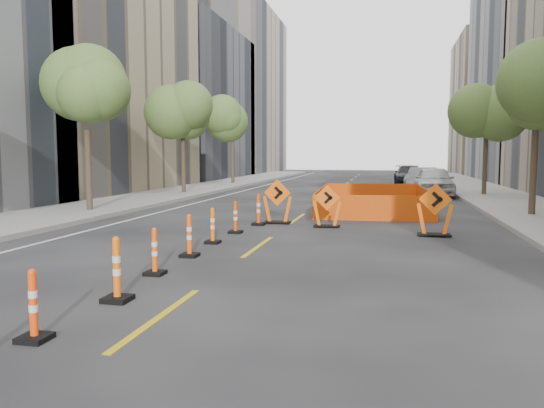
% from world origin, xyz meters
% --- Properties ---
extents(ground_plane, '(140.00, 140.00, 0.00)m').
position_xyz_m(ground_plane, '(0.00, 0.00, 0.00)').
color(ground_plane, black).
extents(sidewalk_left, '(4.00, 90.00, 0.15)m').
position_xyz_m(sidewalk_left, '(-9.00, 12.00, 0.07)').
color(sidewalk_left, gray).
rests_on(sidewalk_left, ground).
extents(bld_left_d, '(12.00, 16.00, 14.00)m').
position_xyz_m(bld_left_d, '(-17.00, 39.20, 7.00)').
color(bld_left_d, '#4C4C51').
rests_on(bld_left_d, ground).
extents(bld_left_e, '(12.00, 20.00, 20.00)m').
position_xyz_m(bld_left_e, '(-17.00, 55.60, 10.00)').
color(bld_left_e, gray).
rests_on(bld_left_e, ground).
extents(bld_right_e, '(12.00, 14.00, 16.00)m').
position_xyz_m(bld_right_e, '(17.00, 58.60, 8.00)').
color(bld_right_e, tan).
rests_on(bld_right_e, ground).
extents(tree_l_b, '(2.80, 2.80, 5.95)m').
position_xyz_m(tree_l_b, '(-8.40, 10.00, 4.53)').
color(tree_l_b, '#382B1E').
rests_on(tree_l_b, ground).
extents(tree_l_c, '(2.80, 2.80, 5.95)m').
position_xyz_m(tree_l_c, '(-8.40, 20.00, 4.53)').
color(tree_l_c, '#382B1E').
rests_on(tree_l_c, ground).
extents(tree_l_d, '(2.80, 2.80, 5.95)m').
position_xyz_m(tree_l_d, '(-8.40, 30.00, 4.53)').
color(tree_l_d, '#382B1E').
rests_on(tree_l_d, ground).
extents(tree_r_b, '(2.80, 2.80, 5.95)m').
position_xyz_m(tree_r_b, '(8.40, 12.00, 4.53)').
color(tree_r_b, '#382B1E').
rests_on(tree_r_b, ground).
extents(tree_r_c, '(2.80, 2.80, 5.95)m').
position_xyz_m(tree_r_c, '(8.40, 22.00, 4.53)').
color(tree_r_c, '#382B1E').
rests_on(tree_r_c, ground).
extents(channelizer_1, '(0.37, 0.37, 0.93)m').
position_xyz_m(channelizer_1, '(-1.14, -3.25, 0.46)').
color(channelizer_1, '#FF410A').
rests_on(channelizer_1, ground).
extents(channelizer_2, '(0.42, 0.42, 1.05)m').
position_xyz_m(channelizer_2, '(-1.01, -1.38, 0.53)').
color(channelizer_2, '#F5610A').
rests_on(channelizer_2, ground).
extents(channelizer_3, '(0.37, 0.37, 0.93)m').
position_xyz_m(channelizer_3, '(-1.22, 0.49, 0.47)').
color(channelizer_3, '#F74F0A').
rests_on(channelizer_3, ground).
extents(channelizer_4, '(0.39, 0.39, 0.99)m').
position_xyz_m(channelizer_4, '(-1.23, 2.36, 0.49)').
color(channelizer_4, '#FF510A').
rests_on(channelizer_4, ground).
extents(channelizer_5, '(0.37, 0.37, 0.95)m').
position_xyz_m(channelizer_5, '(-1.30, 4.23, 0.48)').
color(channelizer_5, orange).
rests_on(channelizer_5, ground).
extents(channelizer_6, '(0.38, 0.38, 0.97)m').
position_xyz_m(channelizer_6, '(-1.22, 6.10, 0.48)').
color(channelizer_6, '#D84309').
rests_on(channelizer_6, ground).
extents(channelizer_7, '(0.41, 0.41, 1.05)m').
position_xyz_m(channelizer_7, '(-0.97, 7.96, 0.52)').
color(channelizer_7, '#E24909').
rests_on(channelizer_7, ground).
extents(chevron_sign_left, '(1.01, 0.62, 1.50)m').
position_xyz_m(chevron_sign_left, '(-0.45, 8.55, 0.75)').
color(chevron_sign_left, '#F75B0A').
rests_on(chevron_sign_left, ground).
extents(chevron_sign_center, '(0.92, 0.56, 1.38)m').
position_xyz_m(chevron_sign_center, '(1.30, 7.97, 0.69)').
color(chevron_sign_center, '#FF5F0A').
rests_on(chevron_sign_center, ground).
extents(chevron_sign_right, '(1.08, 0.73, 1.53)m').
position_xyz_m(chevron_sign_right, '(4.53, 6.76, 0.76)').
color(chevron_sign_right, '#EB5609').
rests_on(chevron_sign_right, ground).
extents(safety_fence, '(4.62, 7.51, 0.92)m').
position_xyz_m(safety_fence, '(2.60, 13.56, 0.46)').
color(safety_fence, '#D64D0B').
rests_on(safety_fence, ground).
extents(parked_car_near, '(1.99, 4.93, 1.68)m').
position_xyz_m(parked_car_near, '(5.73, 21.85, 0.84)').
color(parked_car_near, silver).
rests_on(parked_car_near, ground).
extents(parked_car_mid, '(2.48, 4.70, 1.47)m').
position_xyz_m(parked_car_mid, '(5.39, 27.15, 0.74)').
color(parked_car_mid, gray).
rests_on(parked_car_mid, ground).
extents(parked_car_far, '(2.25, 5.20, 1.49)m').
position_xyz_m(parked_car_far, '(4.77, 32.55, 0.74)').
color(parked_car_far, black).
rests_on(parked_car_far, ground).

